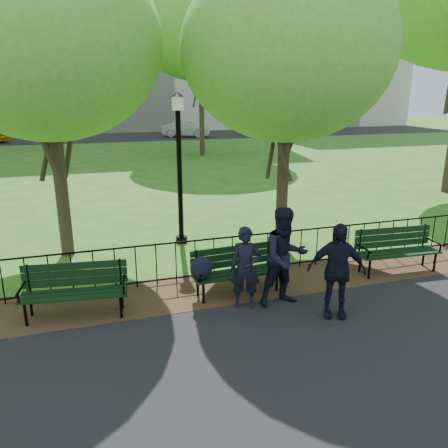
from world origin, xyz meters
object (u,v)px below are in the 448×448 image
object	(u,v)px
park_bench_main	(220,267)
sedan_silver	(186,129)
tree_near_e	(288,50)
person_right	(336,270)
park_bench_left_a	(75,285)
person_mid	(285,257)
person_left	(246,268)
lamppost	(179,164)
sedan_dark	(266,127)
park_bench_right_a	(396,245)
tree_near_w	(45,41)
tree_far_e	(200,20)

from	to	relation	value
park_bench_main	sedan_silver	xyz separation A→B (m)	(6.65, 32.00, 0.09)
tree_near_e	person_right	distance (m)	5.28
park_bench_left_a	person_mid	xyz separation A→B (m)	(3.62, -0.71, 0.35)
person_left	person_mid	distance (m)	0.73
lamppost	sedan_dark	size ratio (longest dim) A/B	0.79
park_bench_right_a	tree_near_w	bearing A→B (deg)	158.33
tree_near_w	tree_near_e	size ratio (longest dim) A/B	1.03
tree_far_e	person_left	xyz separation A→B (m)	(-4.55, -20.17, -7.12)
park_bench_left_a	lamppost	world-z (taller)	lamppost
person_left	sedan_dark	bearing A→B (deg)	87.04
person_left	lamppost	bearing A→B (deg)	115.44
park_bench_right_a	sedan_silver	distance (m)	32.02
lamppost	person_mid	bearing A→B (deg)	-75.44
sedan_silver	sedan_dark	world-z (taller)	sedan_dark
park_bench_left_a	person_mid	world-z (taller)	person_mid
person_left	person_mid	bearing A→B (deg)	10.80
park_bench_right_a	tree_near_w	xyz separation A→B (m)	(-6.85, 3.24, 4.20)
park_bench_main	person_left	distance (m)	0.62
tree_near_e	person_mid	xyz separation A→B (m)	(-1.28, -2.92, -3.75)
sedan_silver	sedan_dark	size ratio (longest dim) A/B	0.88
park_bench_main	tree_near_w	size ratio (longest dim) A/B	0.27
park_bench_main	park_bench_right_a	size ratio (longest dim) A/B	1.00
tree_near_e	tree_far_e	xyz separation A→B (m)	(2.56, 17.37, 3.20)
tree_near_e	park_bench_main	bearing A→B (deg)	-135.18
park_bench_main	person_left	size ratio (longest dim) A/B	1.24
tree_near_w	person_left	distance (m)	6.40
person_right	tree_far_e	bearing A→B (deg)	104.66
park_bench_main	tree_near_e	bearing A→B (deg)	41.57
park_bench_main	lamppost	world-z (taller)	lamppost
park_bench_left_a	person_right	size ratio (longest dim) A/B	1.09
park_bench_main	person_right	size ratio (longest dim) A/B	1.11
park_bench_right_a	tree_far_e	xyz separation A→B (m)	(0.85, 19.57, 7.28)
park_bench_main	tree_far_e	xyz separation A→B (m)	(4.86, 19.66, 7.26)
person_mid	person_right	world-z (taller)	person_mid
sedan_dark	lamppost	bearing A→B (deg)	143.06
park_bench_right_a	park_bench_main	bearing A→B (deg)	-175.18
park_bench_right_a	tree_near_e	world-z (taller)	tree_near_e
person_right	sedan_dark	bearing A→B (deg)	92.33
park_bench_right_a	person_mid	bearing A→B (deg)	-162.80
park_bench_left_a	tree_far_e	distance (m)	22.19
park_bench_left_a	sedan_dark	bearing A→B (deg)	69.52
park_bench_main	sedan_dark	xyz separation A→B (m)	(14.60, 32.41, 0.09)
person_mid	sedan_silver	distance (m)	33.12
person_left	person_right	size ratio (longest dim) A/B	0.89
sedan_dark	tree_near_e	bearing A→B (deg)	147.57
lamppost	sedan_dark	world-z (taller)	lamppost
tree_near_e	sedan_silver	size ratio (longest dim) A/B	1.60
person_mid	sedan_dark	bearing A→B (deg)	64.22
park_bench_right_a	person_right	size ratio (longest dim) A/B	1.11
lamppost	tree_near_e	bearing A→B (deg)	-25.05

